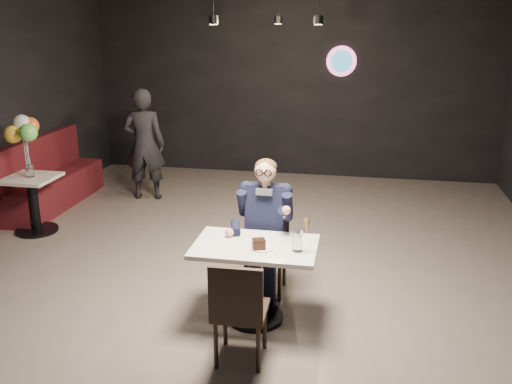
% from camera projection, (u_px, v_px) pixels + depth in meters
% --- Properties ---
extents(floor, '(9.00, 9.00, 0.00)m').
position_uv_depth(floor, '(238.00, 289.00, 5.61)').
color(floor, '#70655D').
rests_on(floor, ground).
extents(wall_sign, '(0.50, 0.06, 0.50)m').
position_uv_depth(wall_sign, '(341.00, 61.00, 9.04)').
color(wall_sign, pink).
rests_on(wall_sign, floor).
extents(pendant_lights, '(1.40, 1.20, 0.36)m').
position_uv_depth(pendant_lights, '(271.00, 1.00, 6.60)').
color(pendant_lights, black).
rests_on(pendant_lights, floor).
extents(main_table, '(1.10, 0.70, 0.75)m').
position_uv_depth(main_table, '(255.00, 282.00, 4.94)').
color(main_table, white).
rests_on(main_table, floor).
extents(chair_far, '(0.42, 0.46, 0.92)m').
position_uv_depth(chair_far, '(265.00, 250.00, 5.43)').
color(chair_far, black).
rests_on(chair_far, floor).
extents(chair_near, '(0.43, 0.47, 0.92)m').
position_uv_depth(chair_near, '(241.00, 308.00, 4.34)').
color(chair_near, black).
rests_on(chair_near, floor).
extents(seated_man, '(0.60, 0.80, 1.44)m').
position_uv_depth(seated_man, '(266.00, 226.00, 5.35)').
color(seated_man, black).
rests_on(seated_man, floor).
extents(dessert_plate, '(0.20, 0.20, 0.01)m').
position_uv_depth(dessert_plate, '(262.00, 248.00, 4.75)').
color(dessert_plate, white).
rests_on(dessert_plate, main_table).
extents(cake_slice, '(0.13, 0.12, 0.08)m').
position_uv_depth(cake_slice, '(259.00, 244.00, 4.71)').
color(cake_slice, black).
rests_on(cake_slice, dessert_plate).
extents(mint_leaf, '(0.06, 0.04, 0.01)m').
position_uv_depth(mint_leaf, '(262.00, 241.00, 4.68)').
color(mint_leaf, '#36852B').
rests_on(mint_leaf, cake_slice).
extents(sundae_glass, '(0.09, 0.09, 0.20)m').
position_uv_depth(sundae_glass, '(297.00, 240.00, 4.67)').
color(sundae_glass, silver).
rests_on(sundae_glass, main_table).
extents(wafer_cone, '(0.08, 0.08, 0.13)m').
position_uv_depth(wafer_cone, '(307.00, 226.00, 4.61)').
color(wafer_cone, tan).
rests_on(wafer_cone, sundae_glass).
extents(booth_bench, '(0.52, 2.08, 1.04)m').
position_uv_depth(booth_bench, '(53.00, 172.00, 7.97)').
color(booth_bench, '#490F0F').
rests_on(booth_bench, floor).
extents(side_table, '(0.61, 0.61, 0.77)m').
position_uv_depth(side_table, '(34.00, 204.00, 7.02)').
color(side_table, white).
rests_on(side_table, floor).
extents(balloon_vase, '(0.10, 0.10, 0.16)m').
position_uv_depth(balloon_vase, '(30.00, 171.00, 6.88)').
color(balloon_vase, silver).
rests_on(balloon_vase, side_table).
extents(balloon_bunch, '(0.40, 0.40, 0.67)m').
position_uv_depth(balloon_bunch, '(25.00, 140.00, 6.76)').
color(balloon_bunch, yellow).
rests_on(balloon_bunch, balloon_vase).
extents(passerby, '(0.68, 0.51, 1.70)m').
position_uv_depth(passerby, '(144.00, 144.00, 8.23)').
color(passerby, black).
rests_on(passerby, floor).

